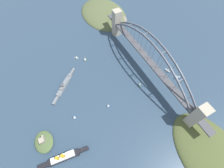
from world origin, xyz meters
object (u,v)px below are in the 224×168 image
Objects in this scene: seaplane_taxiing_near_bridge at (168,71)px; small_boat_3 at (108,105)px; small_boat_1 at (74,117)px; small_boat_4 at (85,59)px; naval_cruiser at (64,85)px; fort_island_mid_harbor at (44,142)px; harbor_arch_bridge at (149,60)px; small_boat_0 at (76,57)px; seaplane_second_in_formation at (177,77)px; small_boat_2 at (140,84)px; ocean_liner at (63,157)px.

small_boat_3 is (-10.95, 143.27, 2.18)m from seaplane_taxiing_near_bridge.
small_boat_4 is at bearing -31.33° from small_boat_1.
naval_cruiser is 208.83m from seaplane_taxiing_near_bridge.
small_boat_4 is at bearing -44.49° from fort_island_mid_harbor.
fort_island_mid_harbor is 175.48m from small_boat_4.
small_boat_0 is at bearing 49.04° from harbor_arch_bridge.
naval_cruiser is at bearing 139.33° from small_boat_0.
seaplane_second_in_formation is at bearing -165.85° from seaplane_taxiing_near_bridge.
small_boat_4 is (109.87, -66.87, 0.50)m from small_boat_1.
small_boat_0 is (138.84, -109.17, -0.94)m from fort_island_mid_harbor.
small_boat_3 is (10.98, 148.80, 1.94)m from seaplane_second_in_formation.
small_boat_3 reaches higher than small_boat_2.
harbor_arch_bridge is at bearing -130.41° from small_boat_4.
small_boat_4 is (40.96, -60.71, 1.54)m from naval_cruiser.
small_boat_3 reaches higher than small_boat_0.
small_boat_4 reaches higher than small_boat_3.
small_boat_2 is (-22.50, 31.02, -29.12)m from harbor_arch_bridge.
ocean_liner reaches higher than seaplane_second_in_formation.
ocean_liner is 8.01× the size of small_boat_4.
harbor_arch_bridge reaches higher than seaplane_second_in_formation.
seaplane_second_in_formation is 210.61m from small_boat_1.
small_boat_1 is 61.49m from small_boat_3.
naval_cruiser is 1.79× the size of fort_island_mid_harbor.
small_boat_0 is 132.08m from small_boat_3.
harbor_arch_bridge reaches higher than seaplane_taxiing_near_bridge.
ocean_liner is at bearing 97.45° from seaplane_second_in_formation.
naval_cruiser is 5.42× the size of seaplane_second_in_formation.
fort_island_mid_harbor is 58.15m from small_boat_1.
seaplane_second_in_formation is (32.20, -246.34, -3.39)m from ocean_liner.
small_boat_2 is (-0.05, 68.72, 2.10)m from seaplane_taxiing_near_bridge.
fort_island_mid_harbor is 176.62m from small_boat_0.
small_boat_2 is at bearing -88.91° from small_boat_1.
seaplane_second_in_formation is at bearing -106.42° from small_boat_2.
small_boat_2 is at bearing -81.68° from small_boat_3.
harbor_arch_bridge is 8.64× the size of fort_island_mid_harbor.
ocean_liner is at bearing 152.87° from small_boat_0.
harbor_arch_bridge reaches higher than ocean_liner.
small_boat_2 is at bearing -117.16° from naval_cruiser.
small_boat_1 is (19.30, 209.72, 1.82)m from seaplane_second_in_formation.
harbor_arch_bridge is 114.46m from small_boat_3.
small_boat_1 is at bearing 148.67° from small_boat_4.
small_boat_2 is (21.88, 74.25, 1.85)m from seaplane_second_in_formation.
naval_cruiser reaches higher than small_boat_4.
fort_island_mid_harbor is at bearing 141.82° from small_boat_0.
small_boat_2 is (-66.33, -129.31, 1.07)m from naval_cruiser.
ocean_liner is 2.12× the size of fort_island_mid_harbor.
small_boat_2 is (17.89, -191.56, -0.82)m from fort_island_mid_harbor.
small_boat_0 is at bearing -27.13° from ocean_liner.
ocean_liner is 191.71m from small_boat_4.
small_boat_0 is (98.44, 113.41, -29.24)m from harbor_arch_bridge.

